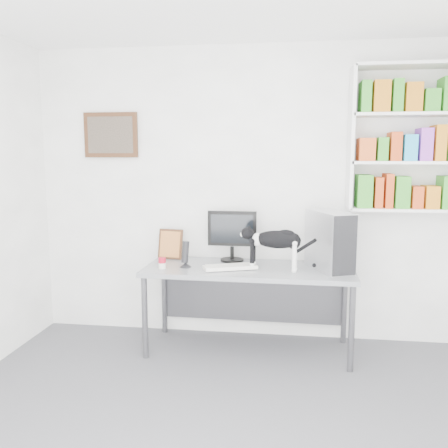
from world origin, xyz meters
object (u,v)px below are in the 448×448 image
at_px(pc_tower, 330,240).
at_px(leaning_print, 170,244).
at_px(speaker, 185,254).
at_px(cat, 275,249).
at_px(bookshelf, 412,139).
at_px(desk, 249,309).
at_px(soup_can, 162,263).
at_px(keyboard, 230,267).
at_px(monitor, 232,236).

distance_m(pc_tower, leaning_print, 1.46).
xyz_separation_m(speaker, cat, (0.77, 0.00, 0.06)).
relative_size(bookshelf, desk, 0.69).
relative_size(leaning_print, soup_can, 3.07).
xyz_separation_m(desk, soup_can, (-0.73, -0.14, 0.42)).
height_order(pc_tower, soup_can, pc_tower).
relative_size(bookshelf, cat, 2.16).
xyz_separation_m(keyboard, soup_can, (-0.58, -0.06, 0.03)).
xyz_separation_m(leaning_print, soup_can, (0.02, -0.39, -0.10)).
bearing_deg(desk, monitor, 128.48).
distance_m(monitor, cat, 0.50).
distance_m(monitor, leaning_print, 0.59).
distance_m(desk, cat, 0.60).
bearing_deg(speaker, soup_can, -134.87).
distance_m(bookshelf, keyboard, 1.88).
bearing_deg(soup_can, desk, 10.51).
bearing_deg(keyboard, monitor, 73.18).
height_order(leaning_print, cat, cat).
xyz_separation_m(bookshelf, monitor, (-1.53, -0.02, -0.87)).
distance_m(monitor, pc_tower, 0.88).
xyz_separation_m(keyboard, cat, (0.38, 0.02, 0.16)).
height_order(desk, pc_tower, pc_tower).
distance_m(bookshelf, cat, 1.49).
height_order(speaker, leaning_print, leaning_print).
height_order(desk, keyboard, keyboard).
relative_size(pc_tower, cat, 0.87).
height_order(speaker, cat, cat).
relative_size(bookshelf, keyboard, 2.77).
height_order(leaning_print, soup_can, leaning_print).
height_order(desk, leaning_print, leaning_print).
relative_size(monitor, speaker, 1.98).
bearing_deg(cat, leaning_print, 167.43).
bearing_deg(pc_tower, leaning_print, 147.59).
height_order(keyboard, soup_can, soup_can).
relative_size(speaker, cat, 0.41).
bearing_deg(desk, leaning_print, 162.69).
bearing_deg(speaker, monitor, 62.49).
xyz_separation_m(pc_tower, soup_can, (-1.42, -0.17, -0.20)).
distance_m(bookshelf, pc_tower, 1.11).
bearing_deg(monitor, speaker, -141.52).
height_order(pc_tower, leaning_print, pc_tower).
distance_m(bookshelf, leaning_print, 2.32).
relative_size(keyboard, cat, 0.78).
bearing_deg(bookshelf, speaker, -170.73).
bearing_deg(cat, soup_can, -170.54).
bearing_deg(bookshelf, leaning_print, 179.84).
relative_size(desk, leaning_print, 6.23).
relative_size(bookshelf, soup_can, 13.20).
height_order(monitor, leaning_print, monitor).
bearing_deg(desk, keyboard, -151.31).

